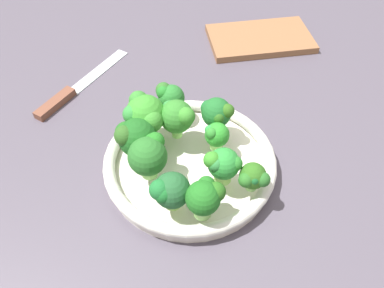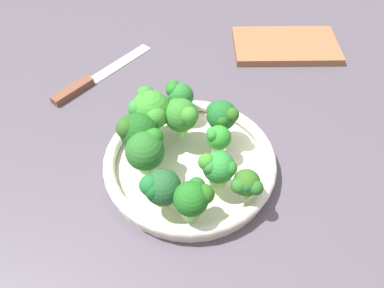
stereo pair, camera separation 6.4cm
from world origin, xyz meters
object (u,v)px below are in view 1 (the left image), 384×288
object	(u,v)px
broccoli_floret_7	(253,177)
knife	(72,91)
broccoli_floret_3	(169,97)
broccoli_floret_2	(223,164)
broccoli_floret_10	(135,137)
broccoli_floret_1	(216,135)
broccoli_floret_9	(145,114)
bowl	(192,163)
cutting_board	(260,39)
broccoli_floret_5	(204,197)
broccoli_floret_0	(170,191)
broccoli_floret_4	(149,155)
broccoli_floret_8	(216,113)
broccoli_floret_6	(177,116)

from	to	relation	value
broccoli_floret_7	knife	size ratio (longest dim) A/B	0.23
broccoli_floret_3	knife	xyz separation A→B (cm)	(18.94, -13.07, -6.78)
broccoli_floret_2	broccoli_floret_10	size ratio (longest dim) A/B	0.91
broccoli_floret_1	broccoli_floret_9	bearing A→B (deg)	-23.86
bowl	broccoli_floret_2	bearing A→B (deg)	123.65
cutting_board	broccoli_floret_5	bearing A→B (deg)	64.00
broccoli_floret_0	broccoli_floret_10	world-z (taller)	broccoli_floret_10
broccoli_floret_4	broccoli_floret_8	world-z (taller)	broccoli_floret_4
bowl	broccoli_floret_3	distance (cm)	12.64
broccoli_floret_0	knife	size ratio (longest dim) A/B	0.29
bowl	broccoli_floret_7	xyz separation A→B (cm)	(-7.92, 8.17, 4.78)
bowl	cutting_board	bearing A→B (deg)	-122.35
broccoli_floret_5	knife	bearing A→B (deg)	-59.38
broccoli_floret_0	broccoli_floret_7	world-z (taller)	broccoli_floret_0
broccoli_floret_7	cutting_board	xyz separation A→B (cm)	(-14.72, -43.93, -5.86)
broccoli_floret_7	cutting_board	distance (cm)	46.70
broccoli_floret_4	knife	xyz separation A→B (cm)	(13.94, -26.51, -7.46)
broccoli_floret_3	cutting_board	size ratio (longest dim) A/B	0.25
broccoli_floret_4	bowl	bearing A→B (deg)	-162.54
broccoli_floret_0	broccoli_floret_4	distance (cm)	7.10
broccoli_floret_1	broccoli_floret_7	size ratio (longest dim) A/B	1.02
broccoli_floret_8	broccoli_floret_10	bearing A→B (deg)	12.65
broccoli_floret_1	broccoli_floret_10	world-z (taller)	broccoli_floret_10
broccoli_floret_3	broccoli_floret_7	xyz separation A→B (cm)	(-10.07, 19.36, -0.68)
broccoli_floret_1	broccoli_floret_8	bearing A→B (deg)	-101.74
broccoli_floret_3	broccoli_floret_6	bearing A→B (deg)	94.93
broccoli_floret_1	broccoli_floret_4	bearing A→B (deg)	17.04
broccoli_floret_4	knife	bearing A→B (deg)	-62.26
broccoli_floret_6	knife	xyz separation A→B (cm)	(19.47, -19.21, -7.73)
broccoli_floret_10	broccoli_floret_7	bearing A→B (deg)	148.67
bowl	broccoli_floret_4	distance (cm)	9.69
broccoli_floret_8	knife	distance (cm)	33.14
broccoli_floret_0	knife	distance (cm)	37.53
broccoli_floret_5	broccoli_floret_9	world-z (taller)	broccoli_floret_9
broccoli_floret_0	broccoli_floret_8	world-z (taller)	broccoli_floret_8
broccoli_floret_0	broccoli_floret_1	bearing A→B (deg)	-131.79
knife	broccoli_floret_9	bearing A→B (deg)	128.11
broccoli_floret_1	broccoli_floret_4	distance (cm)	12.01
broccoli_floret_4	broccoli_floret_5	bearing A→B (deg)	128.34
broccoli_floret_7	broccoli_floret_8	distance (cm)	13.79
broccoli_floret_3	broccoli_floret_4	size ratio (longest dim) A/B	0.82
knife	cutting_board	distance (cm)	45.22
bowl	broccoli_floret_7	world-z (taller)	broccoli_floret_7
broccoli_floret_2	broccoli_floret_3	size ratio (longest dim) A/B	1.07
knife	cutting_board	bearing A→B (deg)	-165.28
broccoli_floret_3	broccoli_floret_4	bearing A→B (deg)	69.59
broccoli_floret_0	broccoli_floret_6	distance (cm)	14.36
broccoli_floret_0	broccoli_floret_10	size ratio (longest dim) A/B	0.86
knife	broccoli_floret_6	bearing A→B (deg)	135.39
broccoli_floret_8	broccoli_floret_7	bearing A→B (deg)	101.87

